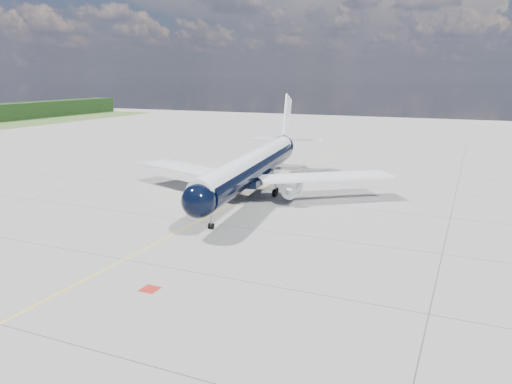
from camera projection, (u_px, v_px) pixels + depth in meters
ground at (259, 190)px, 82.68m from camera, size 320.00×320.00×0.00m
taxiway_centerline at (246, 197)px, 78.23m from camera, size 0.16×160.00×0.01m
red_marking at (150, 289)px, 44.38m from camera, size 1.60×1.60×0.01m
main_airliner at (254, 166)px, 78.56m from camera, size 42.66×52.30×15.13m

